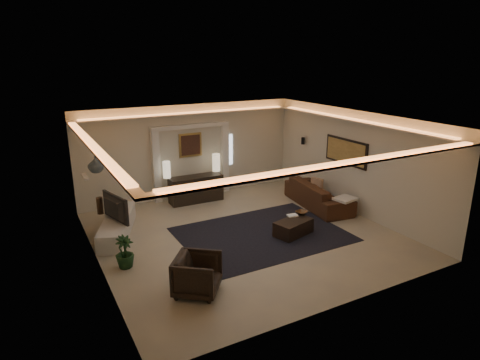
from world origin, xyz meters
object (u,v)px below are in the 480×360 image
console (196,189)px  coffee_table (293,227)px  armchair (197,275)px  sofa (318,194)px

console → coffee_table: 3.66m
console → armchair: 5.13m
coffee_table → armchair: 3.39m
console → coffee_table: (1.18, -3.46, -0.20)m
sofa → coffee_table: sofa is taller
console → armchair: size_ratio=1.96×
console → sofa: bearing=-33.7°
sofa → coffee_table: bearing=133.2°
console → sofa: 3.70m
coffee_table → armchair: size_ratio=1.18×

